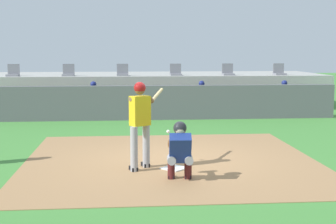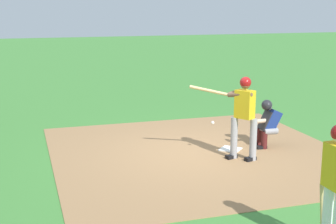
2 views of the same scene
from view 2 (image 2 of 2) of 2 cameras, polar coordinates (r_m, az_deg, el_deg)
The scene contains 6 objects.
ground_plane at distance 10.92m, azimuth 3.52°, elevation -4.89°, with size 80.00×80.00×0.00m, color #428438.
dirt_infield at distance 10.92m, azimuth 3.52°, elevation -4.86°, with size 6.40×6.40×0.01m, color #9E754C.
home_plate at distance 11.21m, azimuth 7.37°, elevation -4.38°, with size 0.44×0.44×0.02m, color white.
batter_at_plate at distance 10.33m, azimuth 8.84°, elevation -0.08°, with size 0.80×1.31×1.80m.
catcher_crouched at distance 11.45m, azimuth 11.47°, elevation -1.14°, with size 0.50×1.75×1.13m.
on_deck_batter at distance 6.76m, azimuth 19.16°, elevation -7.65°, with size 0.58×0.23×1.79m.
Camera 2 is at (-9.74, 3.70, 3.28)m, focal length 51.68 mm.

